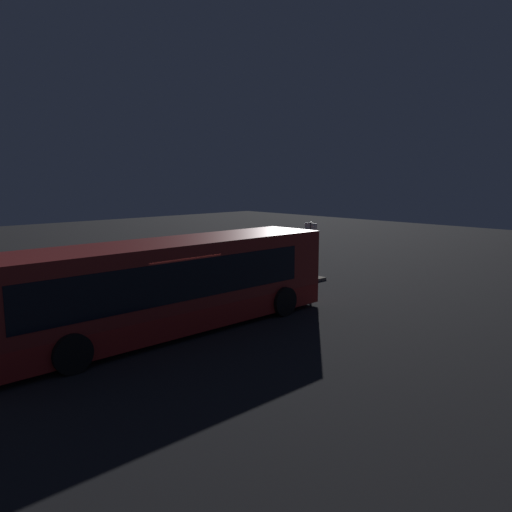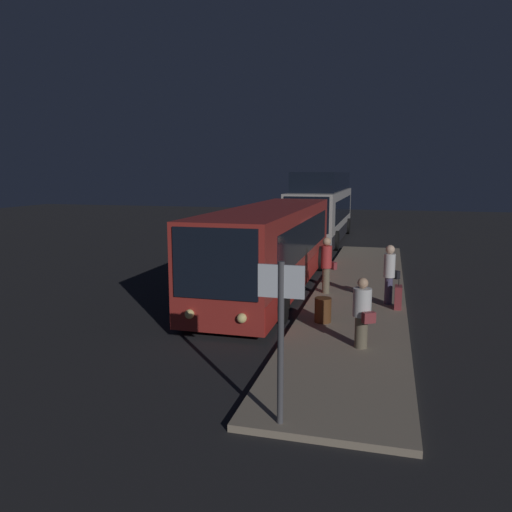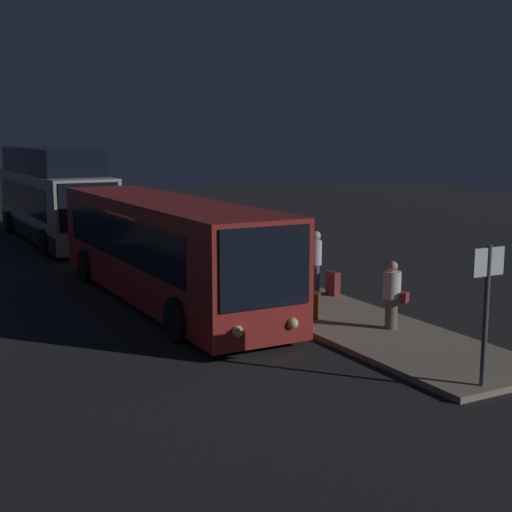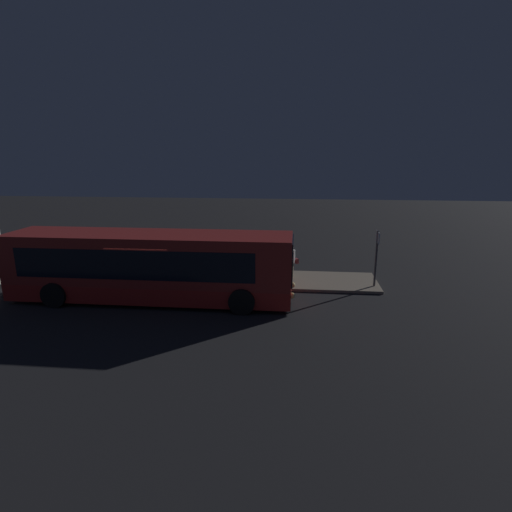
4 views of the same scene
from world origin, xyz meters
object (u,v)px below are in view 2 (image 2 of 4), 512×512
passenger_waiting (390,271)px  trash_bin (323,310)px  sign_post (281,322)px  bus_lead (272,248)px  bus_second (322,210)px  passenger_boarding (362,311)px  suitcase (398,297)px  passenger_with_bags (327,262)px

passenger_waiting → trash_bin: bearing=-84.4°
passenger_waiting → sign_post: 8.16m
bus_lead → bus_second: bus_second is taller
bus_lead → bus_second: bearing=-180.0°
passenger_boarding → trash_bin: (-1.75, -1.09, -0.53)m
passenger_boarding → passenger_waiting: passenger_waiting is taller
passenger_waiting → suitcase: 0.86m
passenger_waiting → suitcase: bearing=-21.3°
bus_second → sign_post: size_ratio=4.55×
suitcase → passenger_with_bags: bearing=-121.8°
sign_post → passenger_with_bags: bearing=-177.6°
passenger_boarding → passenger_with_bags: (-5.03, -1.41, 0.16)m
bus_lead → trash_bin: (4.08, 2.34, -0.97)m
trash_bin → passenger_waiting: bearing=144.9°
passenger_waiting → suitcase: size_ratio=1.97×
suitcase → trash_bin: suitcase is taller
bus_lead → passenger_with_bags: size_ratio=6.44×
passenger_with_bags → suitcase: passenger_with_bags is taller
bus_lead → bus_second: size_ratio=1.01×
bus_lead → passenger_boarding: 6.79m
trash_bin → passenger_boarding: bearing=32.0°
passenger_waiting → passenger_with_bags: passenger_with_bags is taller
sign_post → suitcase: bearing=165.9°
passenger_with_bags → sign_post: (8.87, 0.37, 0.63)m
bus_second → trash_bin: bearing=7.7°
passenger_boarding → passenger_with_bags: passenger_with_bags is taller
bus_second → passenger_boarding: (19.21, 3.44, -0.83)m
bus_second → passenger_boarding: 19.53m
suitcase → passenger_waiting: bearing=-152.0°
bus_second → passenger_waiting: (15.08, 4.02, -0.69)m
passenger_with_bags → sign_post: 8.90m
passenger_waiting → trash_bin: 2.98m
bus_second → passenger_boarding: size_ratio=7.32×
passenger_waiting → suitcase: (0.50, 0.27, -0.65)m
bus_lead → sign_post: bearing=13.9°
passenger_boarding → passenger_with_bags: size_ratio=0.87×
passenger_with_bags → bus_lead: bearing=-158.4°
sign_post → trash_bin: sign_post is taller
passenger_boarding → suitcase: (-3.64, 0.84, -0.51)m
passenger_waiting → suitcase: passenger_waiting is taller
sign_post → passenger_boarding: bearing=164.9°
sign_post → trash_bin: size_ratio=3.98×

